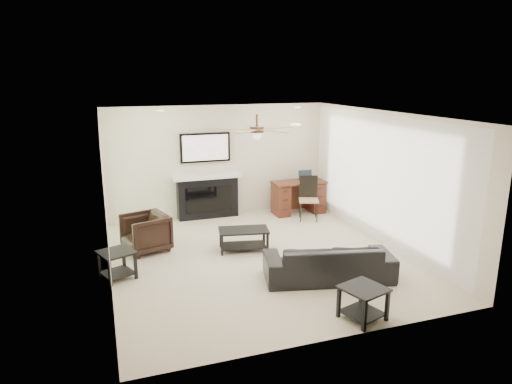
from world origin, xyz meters
The scene contains 10 objects.
room_shell centered at (0.19, 0.08, 1.68)m, with size 5.50×5.54×2.52m.
sofa centered at (0.75, -1.19, 0.29)m, with size 2.00×0.78×0.58m, color black.
armchair centered at (-1.85, 0.96, 0.35)m, with size 0.74×0.76×0.69m, color black.
coffee_table centered at (-0.15, 0.41, 0.20)m, with size 0.90×0.50×0.40m, color black.
end_table_near centered at (0.60, -2.44, 0.23)m, with size 0.52×0.52×0.45m, color black.
end_table_left centered at (-2.40, -0.09, 0.23)m, with size 0.50×0.50×0.45m, color black.
fireplace_unit centered at (-0.32, 2.58, 0.95)m, with size 1.52×0.34×1.91m, color black.
desk centered at (1.76, 2.24, 0.38)m, with size 1.22×0.56×0.76m, color #3E1D0F.
desk_chair centered at (1.76, 1.69, 0.48)m, with size 0.42×0.44×0.97m, color black.
laptop centered at (1.96, 2.22, 0.88)m, with size 0.33×0.24×0.23m, color black.
Camera 1 is at (-2.48, -7.13, 3.12)m, focal length 32.00 mm.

